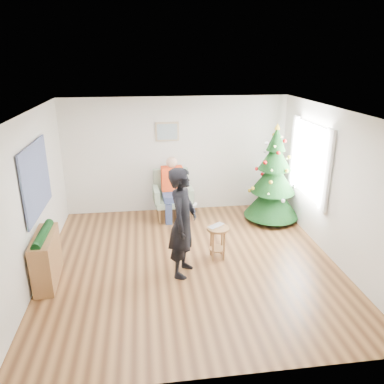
{
  "coord_description": "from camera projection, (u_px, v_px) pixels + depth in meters",
  "views": [
    {
      "loc": [
        -0.74,
        -5.68,
        3.4
      ],
      "look_at": [
        0.1,
        0.6,
        1.1
      ],
      "focal_mm": 35.0,
      "sensor_mm": 36.0,
      "label": 1
    }
  ],
  "objects": [
    {
      "name": "wall_back",
      "position": [
        176.0,
        155.0,
        8.43
      ],
      "size": [
        5.0,
        0.0,
        5.0
      ],
      "primitive_type": "plane",
      "rotation": [
        1.57,
        0.0,
        0.0
      ],
      "color": "silver",
      "rests_on": "floor"
    },
    {
      "name": "wall_left",
      "position": [
        31.0,
        201.0,
        5.79
      ],
      "size": [
        0.0,
        5.0,
        5.0
      ],
      "primitive_type": "plane",
      "rotation": [
        1.57,
        0.0,
        1.57
      ],
      "color": "silver",
      "rests_on": "floor"
    },
    {
      "name": "stool",
      "position": [
        218.0,
        242.0,
        6.62
      ],
      "size": [
        0.39,
        0.39,
        0.59
      ],
      "rotation": [
        0.0,
        0.0,
        0.3
      ],
      "color": "brown",
      "rests_on": "floor"
    },
    {
      "name": "window_panel",
      "position": [
        310.0,
        160.0,
        7.27
      ],
      "size": [
        0.04,
        1.3,
        1.4
      ],
      "primitive_type": "cube",
      "color": "white",
      "rests_on": "wall_right"
    },
    {
      "name": "christmas_tree",
      "position": [
        274.0,
        178.0,
        7.95
      ],
      "size": [
        1.18,
        1.18,
        2.13
      ],
      "rotation": [
        0.0,
        0.0,
        -0.24
      ],
      "color": "#3F2816",
      "rests_on": "floor"
    },
    {
      "name": "game_controller",
      "position": [
        195.0,
        205.0,
        5.84
      ],
      "size": [
        0.08,
        0.13,
        0.04
      ],
      "primitive_type": "cube",
      "rotation": [
        0.0,
        0.0,
        -0.38
      ],
      "color": "white",
      "rests_on": "standing_man"
    },
    {
      "name": "wall_right",
      "position": [
        335.0,
        187.0,
        6.41
      ],
      "size": [
        0.0,
        5.0,
        5.0
      ],
      "primitive_type": "plane",
      "rotation": [
        1.57,
        0.0,
        -1.57
      ],
      "color": "silver",
      "rests_on": "floor"
    },
    {
      "name": "wall_front",
      "position": [
        223.0,
        278.0,
        3.77
      ],
      "size": [
        5.0,
        0.0,
        5.0
      ],
      "primitive_type": "plane",
      "rotation": [
        -1.57,
        0.0,
        0.0
      ],
      "color": "silver",
      "rests_on": "floor"
    },
    {
      "name": "curtains",
      "position": [
        308.0,
        160.0,
        7.27
      ],
      "size": [
        0.05,
        1.75,
        1.5
      ],
      "color": "white",
      "rests_on": "wall_right"
    },
    {
      "name": "tapestry",
      "position": [
        36.0,
        179.0,
        5.99
      ],
      "size": [
        0.03,
        1.5,
        1.15
      ],
      "primitive_type": "cube",
      "color": "black",
      "rests_on": "wall_left"
    },
    {
      "name": "garland",
      "position": [
        43.0,
        235.0,
        5.75
      ],
      "size": [
        0.14,
        0.9,
        0.14
      ],
      "primitive_type": "cylinder",
      "rotation": [
        1.57,
        0.0,
        0.0
      ],
      "color": "black",
      "rests_on": "console"
    },
    {
      "name": "seated_person",
      "position": [
        173.0,
        188.0,
        8.15
      ],
      "size": [
        0.48,
        0.68,
        1.36
      ],
      "rotation": [
        0.0,
        0.0,
        0.05
      ],
      "color": "navy",
      "rests_on": "armchair"
    },
    {
      "name": "floor",
      "position": [
        191.0,
        263.0,
        6.54
      ],
      "size": [
        5.0,
        5.0,
        0.0
      ],
      "primitive_type": "plane",
      "color": "brown",
      "rests_on": "ground"
    },
    {
      "name": "armchair",
      "position": [
        172.0,
        200.0,
        8.32
      ],
      "size": [
        0.87,
        0.8,
        1.04
      ],
      "rotation": [
        0.0,
        0.0,
        0.05
      ],
      "color": "gray",
      "rests_on": "floor"
    },
    {
      "name": "laptop",
      "position": [
        218.0,
        227.0,
        6.52
      ],
      "size": [
        0.38,
        0.36,
        0.03
      ],
      "primitive_type": "imported",
      "rotation": [
        0.0,
        0.0,
        0.65
      ],
      "color": "silver",
      "rests_on": "stool"
    },
    {
      "name": "console",
      "position": [
        46.0,
        259.0,
        5.89
      ],
      "size": [
        0.35,
        1.01,
        0.8
      ],
      "primitive_type": "cube",
      "rotation": [
        0.0,
        0.0,
        0.05
      ],
      "color": "brown",
      "rests_on": "floor"
    },
    {
      "name": "ceiling",
      "position": [
        191.0,
        113.0,
        5.65
      ],
      "size": [
        5.0,
        5.0,
        0.0
      ],
      "primitive_type": "plane",
      "rotation": [
        3.14,
        0.0,
        0.0
      ],
      "color": "white",
      "rests_on": "wall_back"
    },
    {
      "name": "standing_man",
      "position": [
        183.0,
        223.0,
        5.95
      ],
      "size": [
        0.65,
        0.78,
        1.82
      ],
      "primitive_type": "imported",
      "rotation": [
        0.0,
        0.0,
        1.19
      ],
      "color": "black",
      "rests_on": "floor"
    },
    {
      "name": "framed_picture",
      "position": [
        167.0,
        132.0,
        8.18
      ],
      "size": [
        0.52,
        0.05,
        0.42
      ],
      "color": "tan",
      "rests_on": "wall_back"
    }
  ]
}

